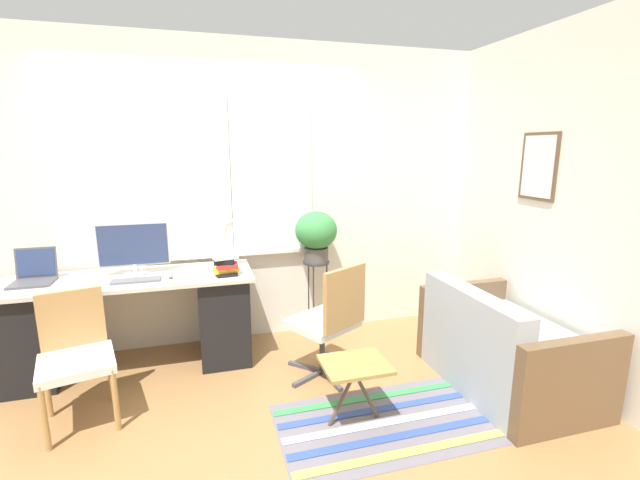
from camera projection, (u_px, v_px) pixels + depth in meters
ground_plane at (225, 374)px, 3.43m from camera, size 14.00×14.00×0.00m
wall_back_with_window at (213, 196)px, 3.81m from camera, size 9.00×0.12×2.70m
wall_right_with_picture at (508, 196)px, 3.82m from camera, size 0.08×9.00×2.70m
desk at (133, 320)px, 3.45m from camera, size 1.91×0.63×0.78m
laptop at (34, 275)px, 3.24m from camera, size 0.28×0.27×0.25m
monitor at (134, 247)px, 3.41m from camera, size 0.54×0.17×0.42m
keyboard at (136, 280)px, 3.27m from camera, size 0.36×0.12×0.02m
mouse at (171, 276)px, 3.35m from camera, size 0.04×0.06×0.03m
desk_lamp at (226, 229)px, 3.57m from camera, size 0.14×0.14×0.44m
book_stack at (225, 263)px, 3.41m from camera, size 0.22×0.19×0.18m
desk_chair_wooden at (76, 354)px, 2.78m from camera, size 0.53×0.53×0.85m
office_chair_swivel at (329, 320)px, 3.29m from camera, size 0.62×0.63×0.93m
couch_loveseat at (503, 351)px, 3.21m from camera, size 0.81×1.25×0.78m
plant_stand at (316, 273)px, 3.99m from camera, size 0.24×0.24×0.75m
potted_plant at (316, 233)px, 3.91m from camera, size 0.38×0.38×0.47m
floor_rug_striped at (386, 423)px, 2.82m from camera, size 1.42×0.81×0.01m
folding_stool at (355, 368)px, 2.76m from camera, size 0.42×0.36×0.43m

